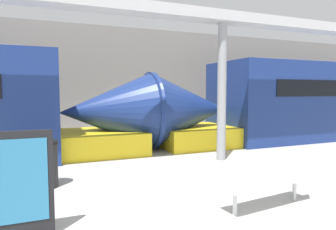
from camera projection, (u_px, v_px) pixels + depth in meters
name	position (u px, v px, depth m)	size (l,w,h in m)	color
station_wall	(101.00, 80.00, 13.93)	(56.00, 0.20, 5.00)	gray
bench_near	(271.00, 179.00, 5.00)	(1.79, 0.63, 0.86)	silver
trash_bin	(45.00, 164.00, 6.13)	(0.53, 0.53, 0.96)	black
poster_board	(15.00, 186.00, 3.90)	(0.95, 0.07, 1.46)	black
support_column_near	(222.00, 92.00, 8.51)	(0.26, 0.26, 3.89)	gray
canopy_beam	(223.00, 17.00, 8.35)	(28.00, 0.60, 0.28)	#B7B7BC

